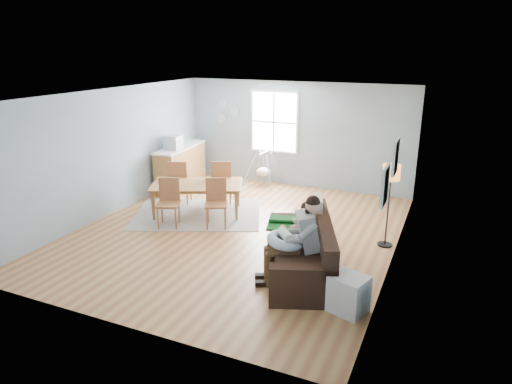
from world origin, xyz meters
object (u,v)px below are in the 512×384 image
at_px(father, 297,237).
at_px(chair_sw, 169,199).
at_px(floor_lamp, 391,179).
at_px(sofa, 304,255).
at_px(baby_swing, 263,171).
at_px(chair_se, 216,199).
at_px(storage_cube, 348,294).
at_px(monitor, 173,142).
at_px(dining_table, 197,199).
at_px(chair_nw, 179,179).
at_px(counter, 181,166).
at_px(chair_ne, 222,179).
at_px(toddler, 299,224).

xyz_separation_m(father, chair_sw, (-3.16, 1.22, -0.20)).
height_order(floor_lamp, chair_sw, floor_lamp).
distance_m(sofa, baby_swing, 4.89).
distance_m(floor_lamp, chair_se, 3.44).
height_order(storage_cube, chair_sw, chair_sw).
bearing_deg(storage_cube, monitor, 144.73).
distance_m(floor_lamp, dining_table, 4.16).
height_order(floor_lamp, chair_nw, floor_lamp).
bearing_deg(counter, floor_lamp, -16.78).
xyz_separation_m(chair_sw, counter, (-1.26, 2.41, -0.02)).
height_order(sofa, chair_nw, chair_nw).
relative_size(chair_ne, monitor, 2.75).
bearing_deg(dining_table, baby_swing, 55.21).
height_order(chair_se, baby_swing, chair_se).
relative_size(father, counter, 0.73).
xyz_separation_m(sofa, chair_ne, (-2.81, 2.48, 0.29)).
bearing_deg(baby_swing, chair_sw, -101.56).
relative_size(chair_nw, counter, 0.53).
bearing_deg(storage_cube, floor_lamp, 86.80).
height_order(storage_cube, chair_nw, chair_nw).
relative_size(toddler, baby_swing, 1.01).
distance_m(chair_nw, counter, 1.40).
height_order(storage_cube, monitor, monitor).
bearing_deg(chair_se, chair_sw, -156.74).
xyz_separation_m(chair_sw, baby_swing, (0.68, 3.33, -0.16)).
relative_size(chair_sw, counter, 0.50).
distance_m(dining_table, chair_se, 0.85).
relative_size(chair_sw, chair_se, 1.00).
xyz_separation_m(father, baby_swing, (-2.48, 4.55, -0.36)).
bearing_deg(chair_nw, father, -33.40).
bearing_deg(dining_table, sofa, -52.79).
bearing_deg(toddler, chair_nw, 151.68).
height_order(dining_table, counter, counter).
distance_m(toddler, baby_swing, 4.69).
bearing_deg(floor_lamp, father, -118.43).
distance_m(toddler, dining_table, 3.25).
distance_m(sofa, chair_ne, 3.76).
relative_size(sofa, monitor, 6.34).
bearing_deg(chair_nw, chair_ne, 23.16).
bearing_deg(toddler, chair_ne, 139.04).
xyz_separation_m(storage_cube, dining_table, (-3.92, 2.51, 0.08)).
xyz_separation_m(toddler, chair_ne, (-2.66, 2.31, -0.16)).
distance_m(father, chair_ne, 3.98).
xyz_separation_m(sofa, storage_cube, (0.91, -0.84, -0.05)).
xyz_separation_m(sofa, toddler, (-0.15, 0.17, 0.45)).
xyz_separation_m(floor_lamp, chair_nw, (-4.77, 0.46, -0.68)).
height_order(chair_nw, baby_swing, chair_nw).
xyz_separation_m(chair_sw, chair_ne, (0.37, 1.61, 0.04)).
distance_m(toddler, storage_cube, 1.55).
height_order(storage_cube, chair_se, chair_se).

